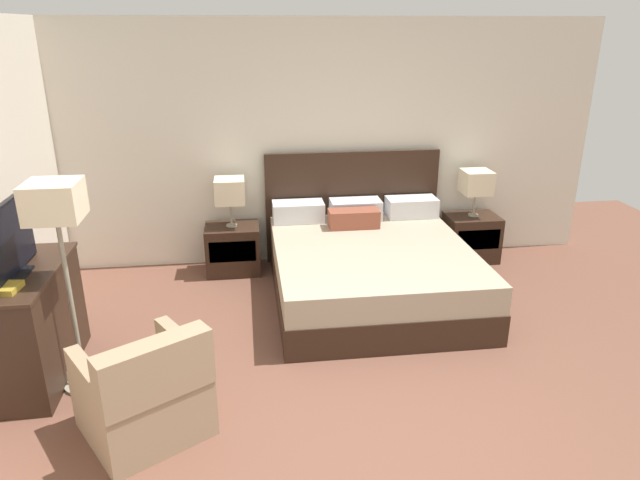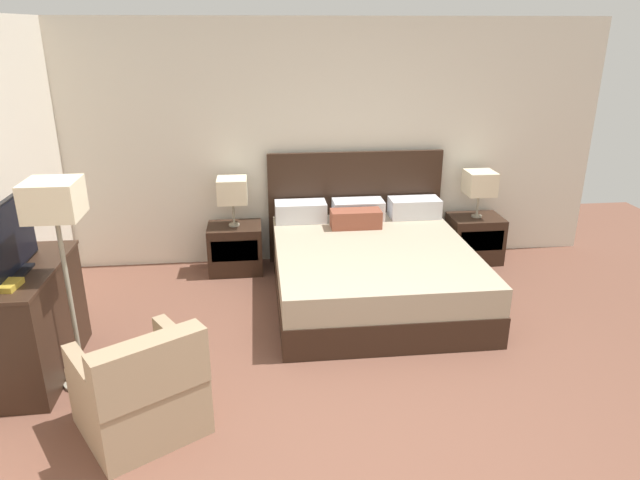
{
  "view_description": "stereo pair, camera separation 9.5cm",
  "coord_description": "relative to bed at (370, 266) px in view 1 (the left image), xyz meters",
  "views": [
    {
      "loc": [
        -0.65,
        -2.67,
        2.43
      ],
      "look_at": [
        -0.06,
        1.77,
        0.75
      ],
      "focal_mm": 32.0,
      "sensor_mm": 36.0,
      "label": 1
    },
    {
      "loc": [
        -0.56,
        -2.68,
        2.43
      ],
      "look_at": [
        -0.06,
        1.77,
        0.75
      ],
      "focal_mm": 32.0,
      "sensor_mm": 36.0,
      "label": 2
    }
  ],
  "objects": [
    {
      "name": "ground_plane",
      "position": [
        -0.48,
        -2.21,
        -0.3
      ],
      "size": [
        9.66,
        9.66,
        0.0
      ],
      "primitive_type": "plane",
      "color": "brown"
    },
    {
      "name": "wall_back",
      "position": [
        -0.48,
        1.04,
        0.97
      ],
      "size": [
        6.23,
        0.06,
        2.53
      ],
      "primitive_type": "cube",
      "color": "silver",
      "rests_on": "ground"
    },
    {
      "name": "bed",
      "position": [
        0.0,
        0.0,
        0.0
      ],
      "size": [
        1.87,
        2.08,
        1.2
      ],
      "color": "#332116",
      "rests_on": "ground"
    },
    {
      "name": "nightstand_left",
      "position": [
        -1.3,
        0.73,
        -0.05
      ],
      "size": [
        0.55,
        0.43,
        0.5
      ],
      "color": "#332116",
      "rests_on": "ground"
    },
    {
      "name": "nightstand_right",
      "position": [
        1.3,
        0.73,
        -0.05
      ],
      "size": [
        0.55,
        0.43,
        0.5
      ],
      "color": "#332116",
      "rests_on": "ground"
    },
    {
      "name": "table_lamp_left",
      "position": [
        -1.3,
        0.74,
        0.58
      ],
      "size": [
        0.3,
        0.3,
        0.5
      ],
      "color": "gray",
      "rests_on": "nightstand_left"
    },
    {
      "name": "table_lamp_right",
      "position": [
        1.3,
        0.74,
        0.58
      ],
      "size": [
        0.3,
        0.3,
        0.5
      ],
      "color": "gray",
      "rests_on": "nightstand_right"
    },
    {
      "name": "dresser",
      "position": [
        -2.72,
        -1.01,
        0.14
      ],
      "size": [
        0.5,
        1.09,
        0.84
      ],
      "color": "#332116",
      "rests_on": "ground"
    },
    {
      "name": "tv",
      "position": [
        -2.72,
        -1.09,
        0.79
      ],
      "size": [
        0.18,
        0.81,
        0.5
      ],
      "color": "black",
      "rests_on": "dresser"
    },
    {
      "name": "book_red_cover",
      "position": [
        -2.73,
        -1.33,
        0.56
      ],
      "size": [
        0.26,
        0.21,
        0.04
      ],
      "primitive_type": "cube",
      "rotation": [
        0.0,
        0.0,
        -0.12
      ],
      "color": "gold",
      "rests_on": "dresser"
    },
    {
      "name": "armchair_by_window",
      "position": [
        -1.81,
        -1.78,
        -0.01
      ],
      "size": [
        0.94,
        0.94,
        0.76
      ],
      "color": "#9E8466",
      "rests_on": "ground"
    },
    {
      "name": "floor_lamp",
      "position": [
        -2.35,
        -1.2,
        0.98
      ],
      "size": [
        0.33,
        0.33,
        1.51
      ],
      "color": "gray",
      "rests_on": "ground"
    }
  ]
}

